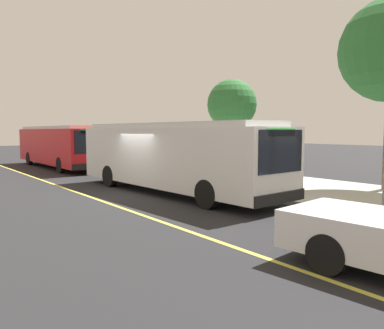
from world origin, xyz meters
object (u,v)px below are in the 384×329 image
(waiting_bench, at_px, (260,172))
(route_sign_post, at_px, (259,147))
(transit_bus_second, at_px, (59,145))
(pedestrian_commuter, at_px, (266,168))
(transit_bus_main, at_px, (172,155))

(waiting_bench, distance_m, route_sign_post, 3.29)
(transit_bus_second, relative_size, pedestrian_commuter, 7.02)
(transit_bus_main, xyz_separation_m, route_sign_post, (2.56, 2.52, 0.34))
(transit_bus_second, relative_size, waiting_bench, 7.41)
(waiting_bench, distance_m, pedestrian_commuter, 3.00)
(transit_bus_main, bearing_deg, transit_bus_second, -179.54)
(route_sign_post, bearing_deg, pedestrian_commuter, 53.87)
(pedestrian_commuter, bearing_deg, route_sign_post, -126.13)
(transit_bus_second, bearing_deg, transit_bus_main, 0.46)
(pedestrian_commuter, bearing_deg, waiting_bench, 136.69)
(transit_bus_second, xyz_separation_m, waiting_bench, (14.65, 4.91, -0.98))
(waiting_bench, bearing_deg, route_sign_post, -49.04)
(waiting_bench, bearing_deg, transit_bus_main, -96.98)
(waiting_bench, xyz_separation_m, route_sign_post, (1.98, -2.28, 1.32))
(transit_bus_second, distance_m, route_sign_post, 16.84)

